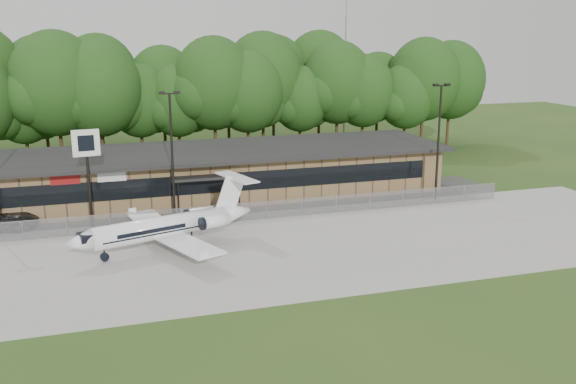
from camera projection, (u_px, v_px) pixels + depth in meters
name	position (u px, v px, depth m)	size (l,w,h in m)	color
ground	(302.00, 295.00, 36.58)	(160.00, 160.00, 0.00)	#284B1A
apron	(265.00, 250.00, 43.97)	(64.00, 18.00, 0.08)	#9E9B93
parking_lot	(229.00, 207.00, 54.61)	(50.00, 9.00, 0.06)	#383835
terminal	(219.00, 171.00, 58.19)	(41.00, 11.65, 4.30)	olive
fence	(241.00, 212.00, 50.26)	(46.00, 0.04, 1.52)	gray
treeline	(187.00, 94.00, 73.59)	(72.00, 12.00, 15.00)	#173912
radio_mast	(346.00, 46.00, 84.22)	(0.20, 0.20, 25.00)	gray
light_pole_mid	(172.00, 147.00, 48.93)	(1.55, 0.30, 10.23)	black
light_pole_right	(439.00, 133.00, 55.53)	(1.55, 0.30, 10.23)	black
business_jet	(168.00, 227.00, 43.65)	(13.52, 12.13, 4.59)	white
pole_sign	(87.00, 153.00, 47.46)	(1.99, 0.45, 7.57)	black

